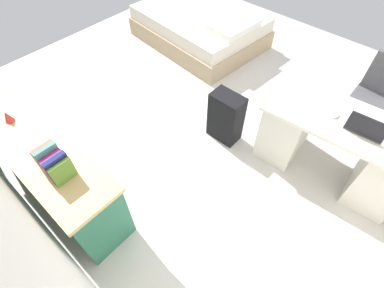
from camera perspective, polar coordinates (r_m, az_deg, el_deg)
The scene contains 10 objects.
ground_plane at distance 3.67m, azimuth 2.81°, elevation 6.02°, with size 5.86×5.86×0.00m, color beige.
desk at distance 3.14m, azimuth 26.47°, elevation -0.29°, with size 1.49×0.77×0.74m.
office_chair at distance 3.74m, azimuth 32.26°, elevation 6.75°, with size 0.52×0.52×0.94m.
credenza at distance 2.97m, azimuth -26.49°, elevation -4.49°, with size 1.80×0.48×0.75m.
bed at distance 4.91m, azimuth 1.67°, elevation 22.32°, with size 2.01×1.56×0.58m.
suitcase_black at distance 3.21m, azimuth 6.75°, elevation 5.32°, with size 0.36×0.22×0.61m, color black.
laptop at distance 2.84m, azimuth 31.38°, elevation 2.81°, with size 0.33×0.24×0.21m.
computer_mouse at distance 2.89m, azimuth 26.77°, elevation 5.26°, with size 0.06×0.10×0.03m, color white.
book_row at distance 2.35m, azimuth -25.93°, elevation -3.30°, with size 0.27×0.17×0.24m.
figurine_small at distance 2.96m, azimuth -32.95°, elevation 4.60°, with size 0.08×0.08×0.11m, color red.
Camera 1 is at (-1.61, 2.06, 2.57)m, focal length 26.70 mm.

